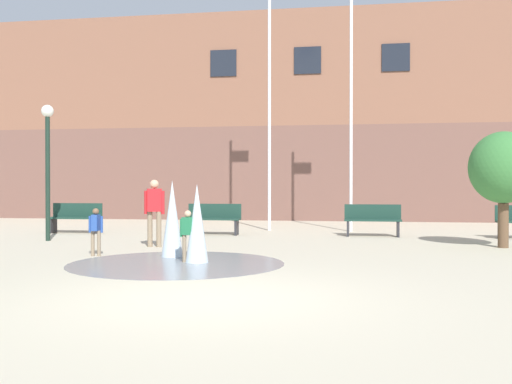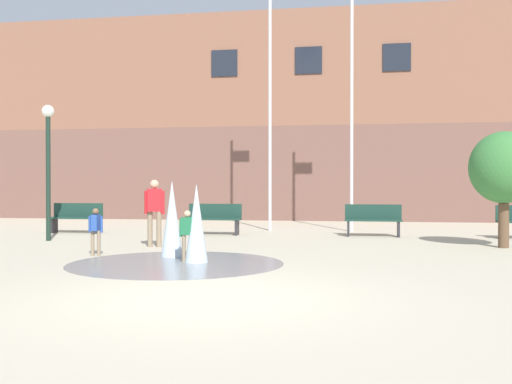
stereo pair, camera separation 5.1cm
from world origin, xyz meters
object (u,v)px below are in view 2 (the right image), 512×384
at_px(park_bench_near_trashcan, 373,220).
at_px(lamp_post_left_lane, 48,151).
at_px(street_tree_near_building, 504,168).
at_px(teen_by_trashcan, 154,207).
at_px(park_bench_center, 214,218).
at_px(flagpole_left, 271,88).
at_px(park_bench_far_left, 76,217).
at_px(child_running, 187,232).
at_px(child_with_pink_shirt, 96,228).
at_px(flagpole_right, 353,94).

bearing_deg(park_bench_near_trashcan, lamp_post_left_lane, -161.96).
bearing_deg(street_tree_near_building, teen_by_trashcan, -171.94).
distance_m(park_bench_center, flagpole_left, 4.75).
distance_m(park_bench_far_left, child_running, 8.11).
bearing_deg(lamp_post_left_lane, child_with_pink_shirt, -48.08).
distance_m(park_bench_near_trashcan, teen_by_trashcan, 6.45).
bearing_deg(park_bench_far_left, teen_by_trashcan, -43.57).
height_order(child_with_pink_shirt, child_running, same).
bearing_deg(child_running, park_bench_far_left, -36.96).
height_order(child_with_pink_shirt, lamp_post_left_lane, lamp_post_left_lane).
height_order(child_running, flagpole_left, flagpole_left).
xyz_separation_m(child_with_pink_shirt, flagpole_left, (2.59, 7.47, 4.02)).
distance_m(child_with_pink_shirt, lamp_post_left_lane, 4.39).
xyz_separation_m(flagpole_left, street_tree_near_building, (6.11, -4.39, -2.74)).
bearing_deg(flagpole_left, park_bench_center, -126.85).
height_order(flagpole_left, lamp_post_left_lane, flagpole_left).
xyz_separation_m(flagpole_right, street_tree_near_building, (3.51, -4.39, -2.48)).
relative_size(park_bench_near_trashcan, teen_by_trashcan, 1.01).
relative_size(park_bench_center, lamp_post_left_lane, 0.45).
bearing_deg(park_bench_near_trashcan, flagpole_right, 109.07).
bearing_deg(flagpole_right, park_bench_far_left, -166.54).
bearing_deg(park_bench_center, child_with_pink_shirt, -101.84).
height_order(flagpole_left, flagpole_right, flagpole_left).
bearing_deg(park_bench_far_left, child_running, -49.38).
xyz_separation_m(flagpole_left, lamp_post_left_lane, (-5.27, -4.48, -2.24)).
bearing_deg(street_tree_near_building, flagpole_right, 128.64).
bearing_deg(child_running, park_bench_near_trashcan, -107.05).
distance_m(teen_by_trashcan, street_tree_near_building, 8.23).
bearing_deg(child_with_pink_shirt, park_bench_far_left, 26.22).
bearing_deg(flagpole_right, street_tree_near_building, -51.36).
height_order(park_bench_center, park_bench_near_trashcan, same).
bearing_deg(flagpole_left, child_with_pink_shirt, -109.11).
distance_m(flagpole_left, street_tree_near_building, 8.00).
height_order(park_bench_far_left, child_with_pink_shirt, child_with_pink_shirt).
height_order(park_bench_near_trashcan, child_running, child_running).
distance_m(park_bench_center, child_with_pink_shirt, 5.70).
bearing_deg(flagpole_right, park_bench_center, -154.78).
distance_m(flagpole_right, street_tree_near_building, 6.14).
distance_m(park_bench_center, street_tree_near_building, 8.05).
xyz_separation_m(park_bench_near_trashcan, child_with_pink_shirt, (-5.78, -5.75, 0.10)).
distance_m(teen_by_trashcan, lamp_post_left_lane, 3.73).
distance_m(teen_by_trashcan, flagpole_right, 7.96).
height_order(park_bench_center, child_running, child_running).
bearing_deg(street_tree_near_building, park_bench_near_trashcan, 137.54).
height_order(flagpole_left, street_tree_near_building, flagpole_left).
bearing_deg(teen_by_trashcan, child_running, 98.42).
distance_m(park_bench_far_left, lamp_post_left_lane, 3.15).
bearing_deg(flagpole_right, park_bench_near_trashcan, -70.93).
height_order(child_with_pink_shirt, flagpole_left, flagpole_left).
relative_size(park_bench_near_trashcan, child_running, 1.62).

